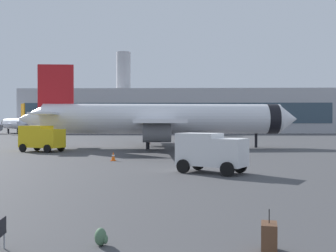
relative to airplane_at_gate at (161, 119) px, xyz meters
name	(u,v)px	position (x,y,z in m)	size (l,w,h in m)	color
airplane_at_gate	(161,119)	(0.00, 0.00, 0.00)	(35.77, 32.30, 10.50)	white
airplane_taxiing	(15,124)	(-43.93, 59.77, -0.86)	(22.27, 24.10, 8.03)	silver
service_truck	(41,137)	(-13.05, -6.87, -2.05)	(5.27, 3.88, 2.90)	yellow
cargo_van	(211,151)	(4.33, -24.71, -2.21)	(4.81, 3.99, 2.60)	white
safety_cone_near	(149,142)	(-2.32, 9.06, -3.35)	(0.44, 0.44, 0.62)	#F2590C
safety_cone_mid	(215,152)	(5.69, -12.29, -3.26)	(0.44, 0.44, 0.81)	#F2590C
safety_cone_far	(113,156)	(-3.38, -16.81, -3.27)	(0.44, 0.44, 0.79)	#F2590C
safety_cone_outer	(220,146)	(7.23, -1.63, -3.34)	(0.44, 0.44, 0.65)	#F2590C
rolling_suitcase	(269,237)	(4.61, -40.48, -3.27)	(0.52, 0.71, 1.10)	brown
traveller_backpack	(101,237)	(0.17, -40.10, -3.42)	(0.36, 0.40, 0.48)	#476B4C
terminal_building	(176,111)	(1.36, 72.49, 2.87)	(91.40, 21.39, 24.83)	#B2B2B7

